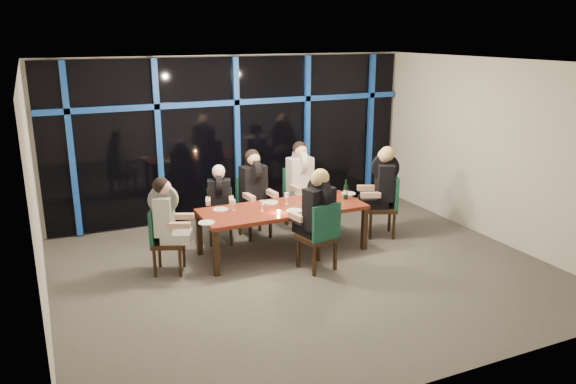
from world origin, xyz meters
name	(u,v)px	position (x,y,z in m)	size (l,w,h in m)	color
room	(306,135)	(0.00, 0.00, 2.02)	(7.04, 7.00, 3.02)	#5B5751
window_wall	(237,135)	(0.01, 2.93, 1.55)	(6.86, 0.43, 2.94)	black
dining_table	(283,211)	(0.00, 0.80, 0.68)	(2.60, 1.00, 0.75)	maroon
chair_far_left	(220,212)	(-0.75, 1.69, 0.50)	(0.52, 0.52, 0.90)	black
chair_far_mid	(252,203)	(-0.15, 1.74, 0.58)	(0.53, 0.53, 1.03)	black
chair_far_right	(299,194)	(0.79, 1.88, 0.59)	(0.50, 0.50, 1.06)	black
chair_end_left	(162,237)	(-1.90, 0.81, 0.55)	(0.59, 0.59, 0.98)	black
chair_end_right	(387,202)	(1.92, 0.76, 0.60)	(0.65, 0.65, 1.07)	black
chair_near_mid	(321,233)	(0.21, -0.10, 0.59)	(0.57, 0.57, 1.05)	black
diner_far_left	(219,193)	(-0.77, 1.61, 0.86)	(0.53, 0.61, 0.88)	black
diner_far_mid	(254,181)	(-0.14, 1.65, 0.99)	(0.54, 0.67, 1.01)	black
diner_far_right	(301,172)	(0.79, 1.79, 1.01)	(0.53, 0.66, 1.03)	silver
diner_end_left	(166,211)	(-1.83, 0.78, 0.93)	(0.67, 0.61, 0.95)	black
diner_end_right	(382,179)	(1.84, 0.79, 1.02)	(0.73, 0.67, 1.04)	black
diner_near_mid	(317,204)	(0.19, -0.01, 1.00)	(0.57, 0.70, 1.02)	black
plate_far_left	(220,209)	(-0.93, 1.07, 0.76)	(0.24, 0.24, 0.01)	white
plate_far_mid	(271,202)	(-0.08, 1.09, 0.76)	(0.24, 0.24, 0.01)	white
plate_far_right	(316,194)	(0.80, 1.22, 0.76)	(0.24, 0.24, 0.01)	white
plate_end_left	(208,222)	(-1.28, 0.56, 0.76)	(0.24, 0.24, 0.01)	white
plate_end_right	(346,194)	(1.28, 1.02, 0.76)	(0.24, 0.24, 0.01)	white
plate_near_mid	(294,211)	(0.08, 0.54, 0.76)	(0.24, 0.24, 0.01)	white
wine_bottle	(346,192)	(1.12, 0.77, 0.88)	(0.08, 0.08, 0.34)	black
water_pitcher	(329,198)	(0.76, 0.69, 0.84)	(0.11, 0.10, 0.18)	silver
tea_light	(278,212)	(-0.17, 0.57, 0.77)	(0.05, 0.05, 0.03)	#F9A34A
wine_glass_a	(262,203)	(-0.37, 0.76, 0.87)	(0.06, 0.06, 0.17)	white
wine_glass_b	(287,196)	(0.12, 0.92, 0.89)	(0.07, 0.07, 0.19)	silver
wine_glass_c	(305,197)	(0.38, 0.76, 0.88)	(0.07, 0.07, 0.18)	white
wine_glass_d	(234,203)	(-0.75, 0.97, 0.87)	(0.06, 0.06, 0.17)	silver
wine_glass_e	(332,191)	(0.94, 0.92, 0.88)	(0.07, 0.07, 0.18)	silver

